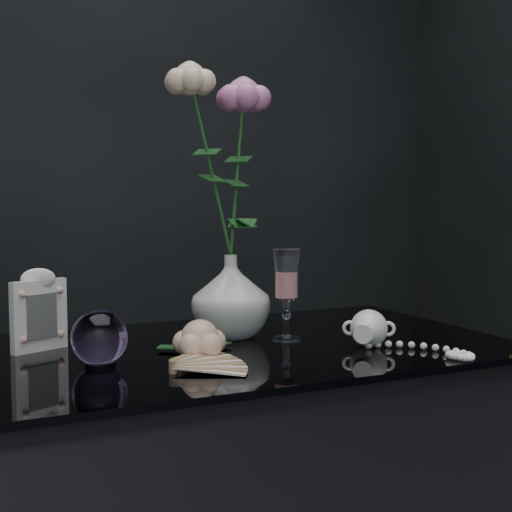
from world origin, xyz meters
name	(u,v)px	position (x,y,z in m)	size (l,w,h in m)	color
vase	(231,296)	(0.06, 0.12, 0.84)	(0.15, 0.15, 0.16)	silver
wine_glass	(286,295)	(0.14, 0.05, 0.85)	(0.05, 0.05, 0.17)	white
picture_frame	(39,310)	(-0.29, 0.15, 0.83)	(0.11, 0.08, 0.14)	white
paperweight	(100,338)	(-0.22, 0.00, 0.81)	(0.09, 0.09, 0.09)	#9C76C0
paper_fan	(173,366)	(-0.13, -0.10, 0.77)	(0.23, 0.18, 0.02)	#FEF8CB
loose_rose	(200,339)	(-0.06, -0.03, 0.80)	(0.15, 0.19, 0.07)	#DEAF8F
pearl_jar	(369,327)	(0.25, -0.06, 0.80)	(0.23, 0.24, 0.07)	white
roses	(222,150)	(0.04, 0.11, 1.11)	(0.20, 0.12, 0.39)	#FFCEA7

